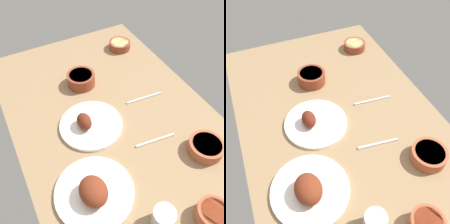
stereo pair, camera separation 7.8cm
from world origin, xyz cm
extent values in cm
cube|color=#937551|center=(0.00, 0.00, 2.00)|extent=(140.00, 90.00, 4.00)
cylinder|color=white|center=(1.48, -11.44, 4.80)|extent=(28.29, 28.29, 1.60)
ellipsoid|color=#602314|center=(1.35, -14.45, 8.77)|extent=(8.51, 6.08, 6.90)
cylinder|color=white|center=(30.85, -23.72, 4.80)|extent=(29.46, 29.46, 1.60)
ellipsoid|color=maroon|center=(32.42, -24.61, 9.43)|extent=(12.24, 9.94, 8.32)
cylinder|color=#A35133|center=(57.77, 7.76, 7.14)|extent=(11.52, 11.52, 6.28)
cylinder|color=#9E3314|center=(57.77, 7.76, 9.78)|extent=(9.44, 9.44, 1.00)
cylinder|color=#A35133|center=(35.66, 24.66, 6.60)|extent=(14.40, 14.40, 5.20)
cylinder|color=#D6BC70|center=(35.66, 24.66, 8.70)|extent=(11.81, 11.81, 1.00)
cylinder|color=brown|center=(-26.52, -4.02, 7.24)|extent=(14.25, 14.25, 6.48)
cylinder|color=white|center=(-26.52, -4.02, 9.98)|extent=(11.69, 11.69, 1.00)
cylinder|color=brown|center=(-45.46, 29.39, 6.28)|extent=(12.64, 12.64, 4.55)
cylinder|color=#DBCC7A|center=(-45.46, 29.39, 8.05)|extent=(10.37, 10.37, 1.00)
cylinder|color=silver|center=(51.10, -7.95, 8.20)|extent=(7.66, 7.66, 8.39)
cube|color=silver|center=(21.91, 9.46, 4.40)|extent=(3.02, 18.03, 0.80)
cube|color=silver|center=(-2.03, 19.17, 4.40)|extent=(2.51, 18.81, 0.80)
camera|label=1|loc=(69.29, -36.84, 94.21)|focal=40.79mm
camera|label=2|loc=(72.60, -29.80, 94.21)|focal=40.79mm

